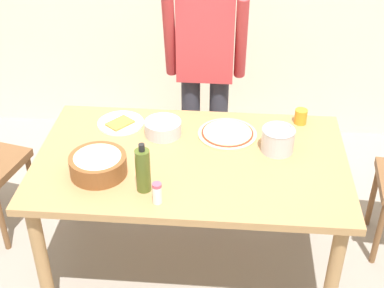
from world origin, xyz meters
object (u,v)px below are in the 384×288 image
plate_with_slice (121,123)px  salt_shaker (157,193)px  person_cook (205,63)px  cup_orange (301,116)px  popcorn_bowl (98,163)px  olive_oil_bottle (143,170)px  dining_table (191,172)px  pizza_raw_on_board (227,134)px  mixing_bowl_steel (163,128)px  steel_pot (278,140)px

plate_with_slice → salt_shaker: size_ratio=2.45×
person_cook → cup_orange: 0.68m
popcorn_bowl → olive_oil_bottle: olive_oil_bottle is taller
person_cook → olive_oil_bottle: (-0.22, -1.04, -0.07)m
dining_table → pizza_raw_on_board: pizza_raw_on_board is taller
mixing_bowl_steel → steel_pot: 0.62m
mixing_bowl_steel → steel_pot: size_ratio=1.15×
mixing_bowl_steel → olive_oil_bottle: 0.50m
popcorn_bowl → steel_pot: (0.88, 0.28, 0.00)m
olive_oil_bottle → cup_orange: (0.79, 0.67, -0.07)m
plate_with_slice → mixing_bowl_steel: size_ratio=1.30×
person_cook → plate_with_slice: bearing=-134.0°
cup_orange → pizza_raw_on_board: bearing=-158.3°
pizza_raw_on_board → steel_pot: size_ratio=1.86×
dining_table → olive_oil_bottle: bearing=-125.4°
person_cook → salt_shaker: (-0.15, -1.13, -0.13)m
pizza_raw_on_board → plate_with_slice: (-0.60, 0.06, -0.00)m
plate_with_slice → salt_shaker: 0.73m
dining_table → salt_shaker: bearing=-108.5°
pizza_raw_on_board → mixing_bowl_steel: 0.35m
steel_pot → olive_oil_bottle: bearing=-149.0°
steel_pot → salt_shaker: size_ratio=1.64×
olive_oil_bottle → cup_orange: 1.04m
steel_pot → mixing_bowl_steel: bearing=170.1°
mixing_bowl_steel → plate_with_slice: bearing=162.0°
dining_table → popcorn_bowl: (-0.44, -0.17, 0.15)m
plate_with_slice → cup_orange: bearing=5.6°
popcorn_bowl → mixing_bowl_steel: (0.27, 0.38, -0.02)m
popcorn_bowl → mixing_bowl_steel: popcorn_bowl is taller
plate_with_slice → popcorn_bowl: popcorn_bowl is taller
pizza_raw_on_board → plate_with_slice: plate_with_slice is taller
plate_with_slice → popcorn_bowl: 0.47m
pizza_raw_on_board → steel_pot: 0.30m
pizza_raw_on_board → mixing_bowl_steel: (-0.35, -0.02, 0.03)m
plate_with_slice → steel_pot: size_ratio=1.50×
mixing_bowl_steel → olive_oil_bottle: bearing=-93.2°
plate_with_slice → steel_pot: bearing=-12.3°
dining_table → popcorn_bowl: size_ratio=5.71×
popcorn_bowl → cup_orange: size_ratio=3.29×
olive_oil_bottle → steel_pot: 0.75m
popcorn_bowl → salt_shaker: 0.37m
popcorn_bowl → steel_pot: 0.93m
dining_table → steel_pot: size_ratio=9.22×
popcorn_bowl → person_cook: bearing=63.5°
dining_table → mixing_bowl_steel: 0.30m
olive_oil_bottle → steel_pot: size_ratio=1.48×
salt_shaker → pizza_raw_on_board: bearing=63.3°
dining_table → popcorn_bowl: popcorn_bowl is taller
plate_with_slice → mixing_bowl_steel: bearing=-18.0°
dining_table → steel_pot: 0.48m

